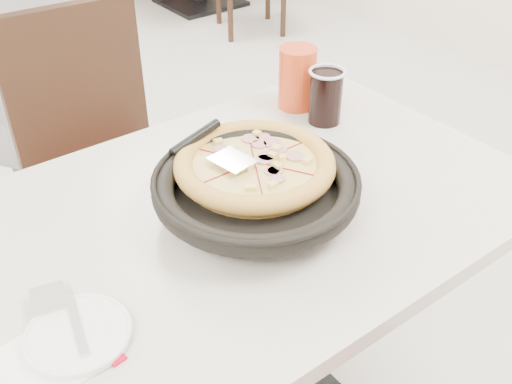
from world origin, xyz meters
TOP-DOWN VIEW (x-y plane):
  - floor at (0.00, 0.00)m, footprint 7.00×7.00m
  - main_table at (0.37, -0.62)m, footprint 1.21×0.82m
  - chair_far at (0.34, 0.02)m, footprint 0.44×0.44m
  - trivet at (0.36, -0.62)m, footprint 0.13×0.13m
  - pizza_pan at (0.37, -0.66)m, footprint 0.34×0.34m
  - pizza at (0.41, -0.61)m, footprint 0.29×0.29m
  - pizza_server at (0.36, -0.59)m, footprint 0.08×0.09m
  - napkin at (-0.10, -0.76)m, footprint 0.16×0.16m
  - side_plate at (-0.05, -0.75)m, footprint 0.17×0.17m
  - fork at (-0.04, -0.74)m, footprint 0.04×0.14m
  - cola_glass at (0.74, -0.46)m, footprint 0.08×0.08m
  - red_cup at (0.74, -0.35)m, footprint 0.10×0.10m

SIDE VIEW (x-z plane):
  - floor at x=0.00m, z-range 0.00..0.00m
  - main_table at x=0.37m, z-range 0.00..0.75m
  - chair_far at x=0.34m, z-range 0.00..0.95m
  - napkin at x=-0.10m, z-range 0.75..0.75m
  - side_plate at x=-0.05m, z-range 0.75..0.77m
  - trivet at x=0.36m, z-range 0.75..0.79m
  - fork at x=-0.04m, z-range 0.77..0.77m
  - pizza_pan at x=0.37m, z-range 0.79..0.80m
  - pizza at x=0.41m, z-range 0.80..0.82m
  - cola_glass at x=0.74m, z-range 0.75..0.88m
  - red_cup at x=0.74m, z-range 0.75..0.91m
  - pizza_server at x=0.36m, z-range 0.84..0.84m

